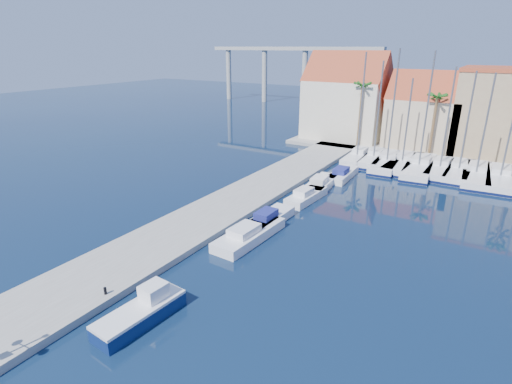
# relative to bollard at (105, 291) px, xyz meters

# --- Properties ---
(ground) EXTENTS (260.00, 260.00, 0.00)m
(ground) POSITION_rel_bollard_xyz_m (6.60, 2.87, -0.72)
(ground) COLOR black
(ground) RESTS_ON ground
(quay_west) EXTENTS (6.00, 77.00, 0.50)m
(quay_west) POSITION_rel_bollard_xyz_m (-2.40, 16.37, -0.47)
(quay_west) COLOR gray
(quay_west) RESTS_ON ground
(shore_north) EXTENTS (54.00, 16.00, 0.50)m
(shore_north) POSITION_rel_bollard_xyz_m (16.60, 50.87, -0.47)
(shore_north) COLOR gray
(shore_north) RESTS_ON ground
(bollard) EXTENTS (0.18, 0.18, 0.45)m
(bollard) POSITION_rel_bollard_xyz_m (0.00, 0.00, 0.00)
(bollard) COLOR black
(bollard) RESTS_ON quay_west
(fishing_boat) EXTENTS (2.16, 5.46, 1.87)m
(fishing_boat) POSITION_rel_bollard_xyz_m (3.27, -0.12, -0.10)
(fishing_boat) COLOR #0E2052
(fishing_boat) RESTS_ON ground
(motorboat_west_0) EXTENTS (2.64, 7.33, 1.40)m
(motorboat_west_0) POSITION_rel_bollard_xyz_m (2.90, 11.43, -0.21)
(motorboat_west_0) COLOR white
(motorboat_west_0) RESTS_ON ground
(motorboat_west_1) EXTENTS (1.98, 5.92, 1.40)m
(motorboat_west_1) POSITION_rel_bollard_xyz_m (2.75, 14.92, -0.21)
(motorboat_west_1) COLOR white
(motorboat_west_1) RESTS_ON ground
(motorboat_west_2) EXTENTS (2.25, 5.89, 1.40)m
(motorboat_west_2) POSITION_rel_bollard_xyz_m (3.07, 21.72, -0.21)
(motorboat_west_2) COLOR white
(motorboat_west_2) RESTS_ON ground
(motorboat_west_3) EXTENTS (2.57, 6.58, 1.40)m
(motorboat_west_3) POSITION_rel_bollard_xyz_m (2.80, 26.06, -0.21)
(motorboat_west_3) COLOR white
(motorboat_west_3) RESTS_ON ground
(motorboat_west_4) EXTENTS (2.24, 6.35, 1.40)m
(motorboat_west_4) POSITION_rel_bollard_xyz_m (3.57, 30.55, -0.21)
(motorboat_west_4) COLOR white
(motorboat_west_4) RESTS_ON ground
(sailboat_0) EXTENTS (2.59, 8.85, 13.94)m
(sailboat_0) POSITION_rel_bollard_xyz_m (2.69, 38.93, -0.09)
(sailboat_0) COLOR white
(sailboat_0) RESTS_ON ground
(sailboat_1) EXTENTS (2.96, 9.38, 12.92)m
(sailboat_1) POSITION_rel_bollard_xyz_m (4.76, 39.41, -0.12)
(sailboat_1) COLOR white
(sailboat_1) RESTS_ON ground
(sailboat_2) EXTENTS (3.63, 11.07, 14.37)m
(sailboat_2) POSITION_rel_bollard_xyz_m (6.75, 38.52, -0.13)
(sailboat_2) COLOR white
(sailboat_2) RESTS_ON ground
(sailboat_3) EXTENTS (3.42, 10.61, 11.04)m
(sailboat_3) POSITION_rel_bollard_xyz_m (8.58, 39.12, -0.16)
(sailboat_3) COLOR white
(sailboat_3) RESTS_ON ground
(sailboat_4) EXTENTS (3.99, 11.98, 14.12)m
(sailboat_4) POSITION_rel_bollard_xyz_m (10.63, 38.47, -0.14)
(sailboat_4) COLOR white
(sailboat_4) RESTS_ON ground
(sailboat_5) EXTENTS (2.67, 9.44, 12.48)m
(sailboat_5) POSITION_rel_bollard_xyz_m (13.01, 38.86, -0.13)
(sailboat_5) COLOR white
(sailboat_5) RESTS_ON ground
(sailboat_6) EXTENTS (2.73, 10.02, 12.06)m
(sailboat_6) POSITION_rel_bollard_xyz_m (15.05, 39.09, -0.14)
(sailboat_6) COLOR white
(sailboat_6) RESTS_ON ground
(sailboat_7) EXTENTS (3.70, 11.21, 11.96)m
(sailboat_7) POSITION_rel_bollard_xyz_m (16.86, 38.59, -0.16)
(sailboat_7) COLOR white
(sailboat_7) RESTS_ON ground
(sailboat_8) EXTENTS (3.15, 10.84, 14.66)m
(sailboat_8) POSITION_rel_bollard_xyz_m (19.31, 38.61, -0.12)
(sailboat_8) COLOR white
(sailboat_8) RESTS_ON ground
(building_0) EXTENTS (12.30, 9.00, 13.50)m
(building_0) POSITION_rel_bollard_xyz_m (-3.40, 49.87, 5.80)
(building_0) COLOR beige
(building_0) RESTS_ON shore_north
(building_1) EXTENTS (10.30, 8.00, 11.00)m
(building_1) POSITION_rel_bollard_xyz_m (8.60, 49.87, 4.57)
(building_1) COLOR beige
(building_1) RESTS_ON shore_north
(palm_0) EXTENTS (2.60, 2.60, 10.15)m
(palm_0) POSITION_rel_bollard_xyz_m (0.60, 44.87, 8.36)
(palm_0) COLOR brown
(palm_0) RESTS_ON shore_north
(palm_1) EXTENTS (2.60, 2.60, 9.15)m
(palm_1) POSITION_rel_bollard_xyz_m (10.60, 44.87, 7.41)
(palm_1) COLOR brown
(palm_1) RESTS_ON shore_north
(viaduct) EXTENTS (48.00, 2.20, 14.45)m
(viaduct) POSITION_rel_bollard_xyz_m (-32.47, 84.87, 9.53)
(viaduct) COLOR #9E9E99
(viaduct) RESTS_ON ground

